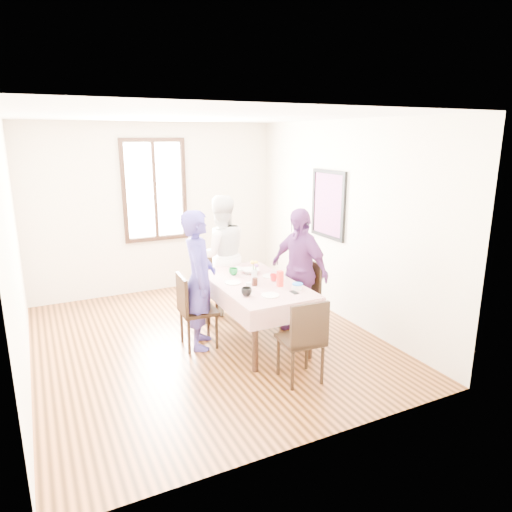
# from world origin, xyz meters

# --- Properties ---
(ground) EXTENTS (4.50, 4.50, 0.00)m
(ground) POSITION_xyz_m (0.00, 0.00, 0.00)
(ground) COLOR black
(ground) RESTS_ON ground
(back_wall) EXTENTS (4.00, 0.00, 4.00)m
(back_wall) POSITION_xyz_m (0.00, 2.25, 1.35)
(back_wall) COLOR beige
(back_wall) RESTS_ON ground
(right_wall) EXTENTS (0.00, 4.50, 4.50)m
(right_wall) POSITION_xyz_m (2.00, 0.00, 1.35)
(right_wall) COLOR beige
(right_wall) RESTS_ON ground
(window_frame) EXTENTS (1.02, 0.06, 1.62)m
(window_frame) POSITION_xyz_m (0.00, 2.23, 1.65)
(window_frame) COLOR black
(window_frame) RESTS_ON back_wall
(window_pane) EXTENTS (0.90, 0.02, 1.50)m
(window_pane) POSITION_xyz_m (0.00, 2.24, 1.65)
(window_pane) COLOR white
(window_pane) RESTS_ON back_wall
(art_poster) EXTENTS (0.04, 0.76, 0.96)m
(art_poster) POSITION_xyz_m (1.98, 0.30, 1.55)
(art_poster) COLOR red
(art_poster) RESTS_ON right_wall
(dining_table) EXTENTS (0.81, 1.58, 0.75)m
(dining_table) POSITION_xyz_m (0.55, -0.23, 0.38)
(dining_table) COLOR black
(dining_table) RESTS_ON ground
(tablecloth) EXTENTS (0.93, 1.70, 0.01)m
(tablecloth) POSITION_xyz_m (0.55, -0.23, 0.76)
(tablecloth) COLOR #510002
(tablecloth) RESTS_ON dining_table
(chair_left) EXTENTS (0.44, 0.44, 0.91)m
(chair_left) POSITION_xyz_m (-0.12, -0.08, 0.46)
(chair_left) COLOR black
(chair_left) RESTS_ON ground
(chair_right) EXTENTS (0.43, 0.43, 0.91)m
(chair_right) POSITION_xyz_m (1.23, -0.18, 0.46)
(chair_right) COLOR black
(chair_right) RESTS_ON ground
(chair_far) EXTENTS (0.46, 0.46, 0.91)m
(chair_far) POSITION_xyz_m (0.55, 0.85, 0.46)
(chair_far) COLOR black
(chair_far) RESTS_ON ground
(chair_near) EXTENTS (0.45, 0.45, 0.91)m
(chair_near) POSITION_xyz_m (0.55, -1.32, 0.46)
(chair_near) COLOR black
(chair_near) RESTS_ON ground
(person_left) EXTENTS (0.59, 0.71, 1.67)m
(person_left) POSITION_xyz_m (-0.11, -0.08, 0.83)
(person_left) COLOR navy
(person_left) RESTS_ON ground
(person_far) EXTENTS (0.89, 0.73, 1.70)m
(person_far) POSITION_xyz_m (0.55, 0.83, 0.85)
(person_far) COLOR white
(person_far) RESTS_ON ground
(person_right) EXTENTS (0.62, 1.02, 1.62)m
(person_right) POSITION_xyz_m (1.21, -0.18, 0.81)
(person_right) COLOR #5D2B6A
(person_right) RESTS_ON ground
(mug_black) EXTENTS (0.15, 0.15, 0.09)m
(mug_black) POSITION_xyz_m (0.25, -0.64, 0.81)
(mug_black) COLOR black
(mug_black) RESTS_ON tablecloth
(mug_flag) EXTENTS (0.10, 0.10, 0.09)m
(mug_flag) POSITION_xyz_m (0.78, -0.31, 0.81)
(mug_flag) COLOR red
(mug_flag) RESTS_ON tablecloth
(mug_green) EXTENTS (0.15, 0.15, 0.09)m
(mug_green) POSITION_xyz_m (0.44, 0.15, 0.81)
(mug_green) COLOR #0C7226
(mug_green) RESTS_ON tablecloth
(serving_bowl) EXTENTS (0.27, 0.27, 0.06)m
(serving_bowl) POSITION_xyz_m (0.67, 0.12, 0.79)
(serving_bowl) COLOR white
(serving_bowl) RESTS_ON tablecloth
(juice_carton) EXTENTS (0.06, 0.06, 0.19)m
(juice_carton) POSITION_xyz_m (0.75, -0.52, 0.86)
(juice_carton) COLOR red
(juice_carton) RESTS_ON tablecloth
(butter_tub) EXTENTS (0.12, 0.12, 0.06)m
(butter_tub) POSITION_xyz_m (0.88, -0.71, 0.79)
(butter_tub) COLOR white
(butter_tub) RESTS_ON tablecloth
(jam_jar) EXTENTS (0.07, 0.07, 0.09)m
(jam_jar) POSITION_xyz_m (0.50, -0.36, 0.81)
(jam_jar) COLOR black
(jam_jar) RESTS_ON tablecloth
(drinking_glass) EXTENTS (0.06, 0.06, 0.09)m
(drinking_glass) POSITION_xyz_m (0.36, -0.47, 0.81)
(drinking_glass) COLOR silver
(drinking_glass) RESTS_ON tablecloth
(smartphone) EXTENTS (0.06, 0.12, 0.01)m
(smartphone) POSITION_xyz_m (0.79, -0.79, 0.77)
(smartphone) COLOR black
(smartphone) RESTS_ON tablecloth
(flower_vase) EXTENTS (0.07, 0.07, 0.15)m
(flower_vase) POSITION_xyz_m (0.57, -0.21, 0.84)
(flower_vase) COLOR silver
(flower_vase) RESTS_ON tablecloth
(plate_left) EXTENTS (0.20, 0.20, 0.01)m
(plate_left) POSITION_xyz_m (0.30, -0.16, 0.77)
(plate_left) COLOR white
(plate_left) RESTS_ON tablecloth
(plate_right) EXTENTS (0.20, 0.20, 0.01)m
(plate_right) POSITION_xyz_m (0.83, -0.13, 0.77)
(plate_right) COLOR white
(plate_right) RESTS_ON tablecloth
(plate_far) EXTENTS (0.20, 0.20, 0.01)m
(plate_far) POSITION_xyz_m (0.58, 0.36, 0.77)
(plate_far) COLOR white
(plate_far) RESTS_ON tablecloth
(plate_near) EXTENTS (0.20, 0.20, 0.01)m
(plate_near) POSITION_xyz_m (0.49, -0.76, 0.77)
(plate_near) COLOR white
(plate_near) RESTS_ON tablecloth
(butter_lid) EXTENTS (0.12, 0.12, 0.01)m
(butter_lid) POSITION_xyz_m (0.88, -0.71, 0.83)
(butter_lid) COLOR blue
(butter_lid) RESTS_ON butter_tub
(flower_bunch) EXTENTS (0.09, 0.09, 0.10)m
(flower_bunch) POSITION_xyz_m (0.57, -0.21, 0.96)
(flower_bunch) COLOR yellow
(flower_bunch) RESTS_ON flower_vase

